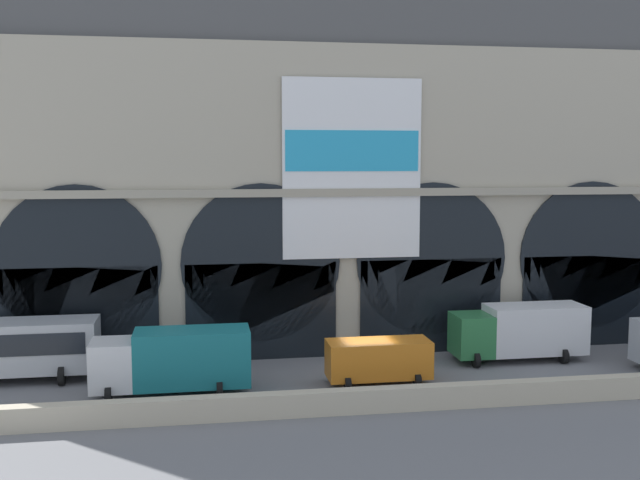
# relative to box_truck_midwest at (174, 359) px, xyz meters

# --- Properties ---
(ground_plane) EXTENTS (200.00, 200.00, 0.00)m
(ground_plane) POSITION_rel_box_truck_midwest_xyz_m (9.66, 0.59, -1.70)
(ground_plane) COLOR slate
(quay_parapet_wall) EXTENTS (90.00, 0.70, 1.08)m
(quay_parapet_wall) POSITION_rel_box_truck_midwest_xyz_m (9.66, -4.02, -1.16)
(quay_parapet_wall) COLOR beige
(quay_parapet_wall) RESTS_ON ground
(station_building) EXTENTS (51.43, 4.52, 22.65)m
(station_building) POSITION_rel_box_truck_midwest_xyz_m (9.70, 7.65, 9.19)
(station_building) COLOR #B2A891
(station_building) RESTS_ON ground
(box_truck_midwest) EXTENTS (7.50, 2.91, 3.12)m
(box_truck_midwest) POSITION_rel_box_truck_midwest_xyz_m (0.00, 0.00, 0.00)
(box_truck_midwest) COLOR white
(box_truck_midwest) RESTS_ON ground
(van_center) EXTENTS (5.20, 2.48, 2.20)m
(van_center) POSITION_rel_box_truck_midwest_xyz_m (10.13, 0.06, -0.45)
(van_center) COLOR orange
(van_center) RESTS_ON ground
(box_truck_mideast) EXTENTS (7.50, 2.91, 3.12)m
(box_truck_mideast) POSITION_rel_box_truck_midwest_xyz_m (19.00, 2.99, 0.00)
(box_truck_mideast) COLOR #2D7A42
(box_truck_mideast) RESTS_ON ground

